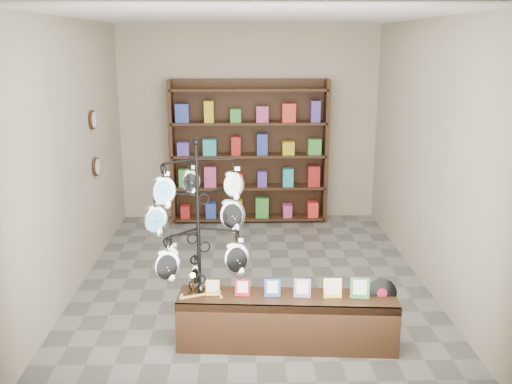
% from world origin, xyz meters
% --- Properties ---
extents(ground, '(5.00, 5.00, 0.00)m').
position_xyz_m(ground, '(0.00, 0.00, 0.00)').
color(ground, slate).
rests_on(ground, ground).
extents(room_envelope, '(5.00, 5.00, 5.00)m').
position_xyz_m(room_envelope, '(0.00, 0.00, 1.85)').
color(room_envelope, '#AA9E89').
rests_on(room_envelope, ground).
extents(display_tree, '(1.02, 1.00, 1.94)m').
position_xyz_m(display_tree, '(-0.51, -1.49, 1.12)').
color(display_tree, black).
rests_on(display_tree, ground).
extents(front_shelf, '(2.02, 0.55, 0.71)m').
position_xyz_m(front_shelf, '(0.29, -1.58, 0.25)').
color(front_shelf, black).
rests_on(front_shelf, ground).
extents(back_shelving, '(2.42, 0.36, 2.20)m').
position_xyz_m(back_shelving, '(0.00, 2.30, 1.03)').
color(back_shelving, black).
rests_on(back_shelving, ground).
extents(wall_clocks, '(0.03, 0.24, 0.84)m').
position_xyz_m(wall_clocks, '(-1.97, 0.80, 1.50)').
color(wall_clocks, black).
rests_on(wall_clocks, ground).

